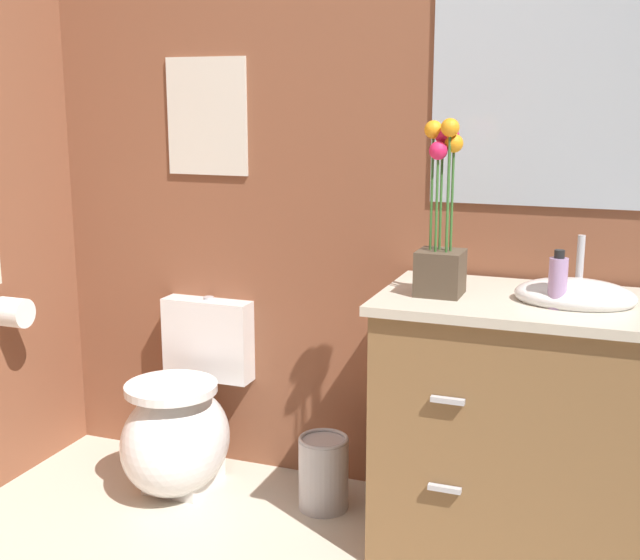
{
  "coord_description": "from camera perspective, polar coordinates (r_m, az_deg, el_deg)",
  "views": [
    {
      "loc": [
        0.79,
        -1.21,
        1.45
      ],
      "look_at": [
        -0.14,
        1.27,
        0.87
      ],
      "focal_mm": 46.53,
      "sensor_mm": 36.0,
      "label": 1
    }
  ],
  "objects": [
    {
      "name": "trash_bin",
      "position": [
        3.06,
        0.24,
        -13.08
      ],
      "size": [
        0.18,
        0.18,
        0.27
      ],
      "color": "#B7B7BC",
      "rests_on": "ground_plane"
    },
    {
      "name": "flower_vase",
      "position": [
        2.58,
        8.35,
        3.11
      ],
      "size": [
        0.14,
        0.14,
        0.54
      ],
      "color": "#4C3D2D",
      "rests_on": "vanity_cabinet"
    },
    {
      "name": "toilet_paper_roll",
      "position": [
        3.26,
        -20.32,
        -2.1
      ],
      "size": [
        0.11,
        0.11,
        0.11
      ],
      "primitive_type": "cylinder",
      "rotation": [
        0.0,
        1.57,
        0.0
      ],
      "color": "white"
    },
    {
      "name": "wall_poster",
      "position": [
        3.22,
        -7.79,
        11.07
      ],
      "size": [
        0.33,
        0.01,
        0.44
      ],
      "primitive_type": "cube",
      "color": "silver"
    },
    {
      "name": "vanity_cabinet",
      "position": [
        2.74,
        14.07,
        -9.69
      ],
      "size": [
        0.94,
        0.56,
        1.03
      ],
      "color": "brown",
      "rests_on": "ground_plane"
    },
    {
      "name": "wall_back",
      "position": [
        2.93,
        9.01,
        8.3
      ],
      "size": [
        4.28,
        0.05,
        2.5
      ],
      "primitive_type": "cube",
      "color": "brown",
      "rests_on": "ground_plane"
    },
    {
      "name": "wall_mirror",
      "position": [
        2.84,
        15.83,
        11.9
      ],
      "size": [
        0.8,
        0.01,
        0.7
      ],
      "primitive_type": "cube",
      "color": "#B2BCC6"
    },
    {
      "name": "soap_bottle",
      "position": [
        2.51,
        16.03,
        -0.13
      ],
      "size": [
        0.05,
        0.05,
        0.17
      ],
      "color": "#B28CBF",
      "rests_on": "vanity_cabinet"
    },
    {
      "name": "toilet",
      "position": [
        3.22,
        -9.48,
        -9.83
      ],
      "size": [
        0.38,
        0.59,
        0.69
      ],
      "color": "white",
      "rests_on": "ground_plane"
    }
  ]
}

